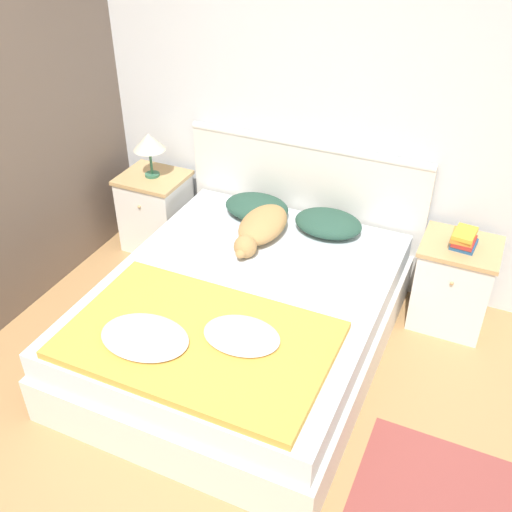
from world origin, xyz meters
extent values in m
plane|color=tan|center=(0.00, 0.00, 0.00)|extent=(16.00, 16.00, 0.00)
cube|color=silver|center=(0.00, 2.13, 1.27)|extent=(9.00, 0.06, 2.55)
cube|color=#706056|center=(-1.48, 1.05, 1.27)|extent=(0.06, 3.10, 2.55)
cube|color=silver|center=(0.10, 1.01, 0.15)|extent=(1.67, 2.05, 0.31)
cube|color=silver|center=(0.10, 1.01, 0.40)|extent=(1.61, 1.99, 0.18)
cube|color=silver|center=(0.10, 2.06, 0.49)|extent=(1.75, 0.04, 0.98)
cylinder|color=silver|center=(0.10, 2.06, 0.98)|extent=(1.75, 0.06, 0.06)
cube|color=white|center=(-1.04, 1.83, 0.29)|extent=(0.46, 0.40, 0.59)
cube|color=tan|center=(-1.04, 1.83, 0.60)|extent=(0.48, 0.43, 0.03)
sphere|color=tan|center=(-1.04, 1.62, 0.46)|extent=(0.02, 0.02, 0.02)
cube|color=white|center=(1.23, 1.83, 0.29)|extent=(0.46, 0.40, 0.59)
cube|color=tan|center=(1.23, 1.83, 0.60)|extent=(0.48, 0.43, 0.03)
sphere|color=tan|center=(1.23, 1.62, 0.46)|extent=(0.02, 0.02, 0.02)
ellipsoid|color=#284C3D|center=(-0.17, 1.81, 0.56)|extent=(0.46, 0.34, 0.14)
ellipsoid|color=#284C3D|center=(0.36, 1.81, 0.56)|extent=(0.46, 0.34, 0.14)
cube|color=gold|center=(0.10, 0.48, 0.51)|extent=(1.40, 0.89, 0.05)
ellipsoid|color=silver|center=(-0.15, 0.35, 0.55)|extent=(0.49, 0.36, 0.04)
ellipsoid|color=silver|center=(0.31, 0.57, 0.55)|extent=(0.42, 0.31, 0.04)
ellipsoid|color=tan|center=(-0.02, 1.60, 0.57)|extent=(0.29, 0.49, 0.16)
sphere|color=tan|center=(-0.02, 1.32, 0.56)|extent=(0.15, 0.15, 0.15)
ellipsoid|color=tan|center=(-0.02, 1.26, 0.55)|extent=(0.07, 0.08, 0.06)
cone|color=tan|center=(-0.07, 1.33, 0.62)|extent=(0.05, 0.05, 0.05)
cone|color=tan|center=(0.02, 1.33, 0.62)|extent=(0.05, 0.05, 0.05)
ellipsoid|color=tan|center=(0.02, 1.81, 0.53)|extent=(0.16, 0.23, 0.06)
cube|color=#285689|center=(1.24, 1.82, 0.63)|extent=(0.16, 0.19, 0.03)
cube|color=#AD2D28|center=(1.24, 1.81, 0.65)|extent=(0.14, 0.18, 0.03)
cube|color=orange|center=(1.23, 1.81, 0.68)|extent=(0.13, 0.18, 0.03)
cube|color=gold|center=(1.23, 1.81, 0.71)|extent=(0.14, 0.20, 0.03)
cylinder|color=#336B4C|center=(-1.04, 1.83, 0.62)|extent=(0.11, 0.11, 0.02)
cylinder|color=#336B4C|center=(-1.04, 1.83, 0.73)|extent=(0.02, 0.02, 0.19)
cone|color=beige|center=(-1.04, 1.83, 0.89)|extent=(0.24, 0.24, 0.12)
cube|color=#93423D|center=(1.61, 0.44, 0.00)|extent=(1.16, 0.73, 0.00)
camera|label=1|loc=(1.35, -1.53, 2.67)|focal=42.00mm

